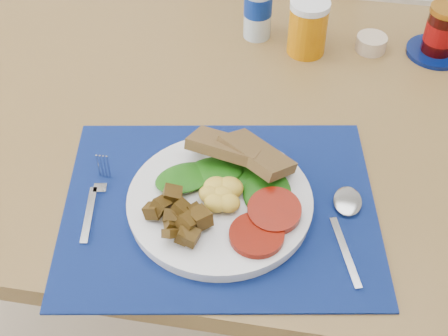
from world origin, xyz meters
TOP-DOWN VIEW (x-y plane):
  - table at (0.00, 0.20)m, footprint 1.40×0.90m
  - chair_far at (-0.04, 0.84)m, footprint 0.48×0.46m
  - placemat at (-0.05, -0.05)m, footprint 0.57×0.48m
  - breakfast_plate at (-0.05, -0.05)m, footprint 0.30×0.30m
  - fork at (-0.25, -0.06)m, footprint 0.03×0.17m
  - spoon at (0.16, -0.03)m, footprint 0.06×0.20m
  - juice_glass at (0.06, 0.42)m, footprint 0.08×0.08m
  - ramekin at (0.19, 0.45)m, footprint 0.06×0.06m
  - jam_on_saucer at (0.33, 0.46)m, footprint 0.12×0.12m

SIDE VIEW (x-z plane):
  - chair_far at x=-0.04m, z-range 0.00..1.23m
  - table at x=0.00m, z-range 0.29..1.04m
  - placemat at x=-0.05m, z-range 0.75..0.75m
  - fork at x=-0.25m, z-range 0.75..0.76m
  - spoon at x=0.16m, z-range 0.75..0.76m
  - ramekin at x=0.19m, z-range 0.75..0.78m
  - breakfast_plate at x=-0.05m, z-range 0.74..0.81m
  - jam_on_saucer at x=0.33m, z-range 0.74..0.86m
  - juice_glass at x=0.06m, z-range 0.75..0.86m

